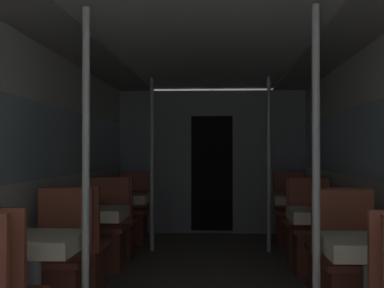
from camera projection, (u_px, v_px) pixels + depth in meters
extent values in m
cube|color=silver|center=(32.00, 170.00, 4.54)|extent=(0.05, 9.70, 2.21)
cube|color=silver|center=(34.00, 140.00, 4.54)|extent=(0.03, 8.92, 0.68)
cube|color=silver|center=(383.00, 171.00, 4.38)|extent=(0.05, 9.70, 2.21)
cube|color=silver|center=(381.00, 140.00, 4.39)|extent=(0.03, 8.92, 0.68)
cube|color=silver|center=(204.00, 33.00, 4.48)|extent=(2.93, 9.70, 0.04)
cube|color=#999993|center=(63.00, 39.00, 4.54)|extent=(0.53, 9.31, 0.03)
cube|color=#999993|center=(350.00, 36.00, 4.41)|extent=(0.53, 9.31, 0.03)
cube|color=gray|center=(212.00, 162.00, 8.29)|extent=(2.87, 0.08, 2.21)
cube|color=black|center=(212.00, 173.00, 8.24)|extent=(0.64, 0.01, 1.77)
cube|color=#93704C|center=(33.00, 237.00, 3.48)|extent=(0.56, 0.56, 0.02)
cube|color=beige|center=(33.00, 243.00, 3.48)|extent=(0.60, 0.60, 0.11)
cube|color=#9E4C38|center=(58.00, 260.00, 4.00)|extent=(0.43, 0.43, 0.05)
cube|color=#9E4C38|center=(66.00, 220.00, 4.20)|extent=(0.43, 0.04, 0.50)
cylinder|color=silver|center=(86.00, 176.00, 3.47)|extent=(0.05, 0.05, 2.21)
cylinder|color=#4C4C51|center=(94.00, 282.00, 5.14)|extent=(0.31, 0.31, 0.01)
cylinder|color=#B7B7BC|center=(94.00, 246.00, 5.15)|extent=(0.10, 0.10, 0.68)
cube|color=#93704C|center=(94.00, 209.00, 5.15)|extent=(0.56, 0.56, 0.02)
cube|color=beige|center=(94.00, 213.00, 5.15)|extent=(0.60, 0.60, 0.11)
cube|color=brown|center=(80.00, 273.00, 4.62)|extent=(0.37, 0.37, 0.42)
cube|color=#9E4C38|center=(80.00, 246.00, 4.62)|extent=(0.43, 0.43, 0.05)
cube|color=#9E4C38|center=(73.00, 217.00, 4.43)|extent=(0.43, 0.04, 0.50)
cube|color=brown|center=(106.00, 251.00, 5.67)|extent=(0.37, 0.37, 0.42)
cube|color=#9E4C38|center=(106.00, 228.00, 5.67)|extent=(0.43, 0.43, 0.05)
cube|color=#9E4C38|center=(110.00, 201.00, 5.87)|extent=(0.43, 0.04, 0.50)
cylinder|color=#4C4C51|center=(125.00, 250.00, 6.81)|extent=(0.31, 0.31, 0.01)
cylinder|color=#B7B7BC|center=(125.00, 222.00, 6.81)|extent=(0.10, 0.10, 0.68)
cube|color=#93704C|center=(125.00, 195.00, 6.82)|extent=(0.56, 0.56, 0.02)
cube|color=beige|center=(125.00, 198.00, 6.82)|extent=(0.60, 0.60, 0.11)
cube|color=brown|center=(117.00, 241.00, 6.29)|extent=(0.37, 0.37, 0.42)
cube|color=#9E4C38|center=(117.00, 221.00, 6.29)|extent=(0.43, 0.43, 0.05)
cube|color=#9E4C38|center=(114.00, 199.00, 6.10)|extent=(0.43, 0.04, 0.50)
cube|color=brown|center=(132.00, 228.00, 7.34)|extent=(0.37, 0.37, 0.42)
cube|color=#9E4C38|center=(132.00, 211.00, 7.34)|extent=(0.43, 0.43, 0.05)
cube|color=#9E4C38|center=(134.00, 190.00, 7.54)|extent=(0.43, 0.04, 0.50)
cylinder|color=silver|center=(152.00, 164.00, 6.80)|extent=(0.05, 0.05, 2.21)
cube|color=#93704C|center=(372.00, 240.00, 3.37)|extent=(0.56, 0.56, 0.02)
cube|color=beige|center=(372.00, 246.00, 3.37)|extent=(0.60, 0.60, 0.11)
cube|color=#9E4C38|center=(351.00, 264.00, 3.89)|extent=(0.43, 0.43, 0.05)
cube|color=#9E4C38|center=(345.00, 222.00, 4.09)|extent=(0.43, 0.04, 0.50)
cylinder|color=silver|center=(316.00, 177.00, 3.39)|extent=(0.05, 0.05, 2.21)
cylinder|color=#4C4C51|center=(322.00, 285.00, 5.02)|extent=(0.31, 0.31, 0.01)
cylinder|color=#B7B7BC|center=(322.00, 248.00, 5.03)|extent=(0.10, 0.10, 0.68)
cube|color=#93704C|center=(322.00, 210.00, 5.03)|extent=(0.56, 0.56, 0.02)
cube|color=beige|center=(322.00, 215.00, 5.03)|extent=(0.60, 0.60, 0.11)
cube|color=brown|center=(334.00, 276.00, 4.50)|extent=(0.37, 0.37, 0.42)
cube|color=#9E4C38|center=(333.00, 248.00, 4.51)|extent=(0.43, 0.43, 0.05)
cube|color=#9E4C38|center=(338.00, 218.00, 4.31)|extent=(0.43, 0.04, 0.50)
cube|color=brown|center=(312.00, 253.00, 5.55)|extent=(0.37, 0.37, 0.42)
cube|color=#9E4C38|center=(312.00, 230.00, 5.56)|extent=(0.43, 0.43, 0.05)
cube|color=#9E4C38|center=(309.00, 202.00, 5.75)|extent=(0.43, 0.04, 0.50)
cylinder|color=#4C4C51|center=(297.00, 252.00, 6.69)|extent=(0.31, 0.31, 0.01)
cylinder|color=#B7B7BC|center=(297.00, 224.00, 6.70)|extent=(0.10, 0.10, 0.68)
cube|color=#93704C|center=(296.00, 196.00, 6.70)|extent=(0.56, 0.56, 0.02)
cube|color=beige|center=(297.00, 199.00, 6.70)|extent=(0.60, 0.60, 0.11)
cube|color=brown|center=(303.00, 242.00, 6.17)|extent=(0.37, 0.37, 0.42)
cube|color=#9E4C38|center=(303.00, 222.00, 6.17)|extent=(0.43, 0.43, 0.05)
cube|color=#9E4C38|center=(306.00, 200.00, 5.98)|extent=(0.43, 0.04, 0.50)
cube|color=brown|center=(291.00, 229.00, 7.22)|extent=(0.37, 0.37, 0.42)
cube|color=#9E4C38|center=(291.00, 212.00, 7.22)|extent=(0.43, 0.43, 0.05)
cube|color=#9E4C38|center=(289.00, 190.00, 7.42)|extent=(0.43, 0.04, 0.50)
cylinder|color=silver|center=(269.00, 164.00, 6.73)|extent=(0.05, 0.05, 2.21)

